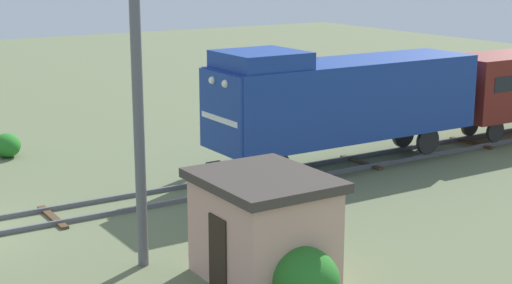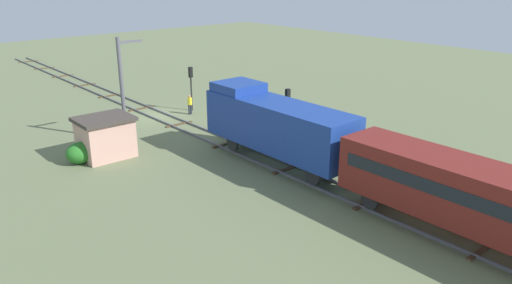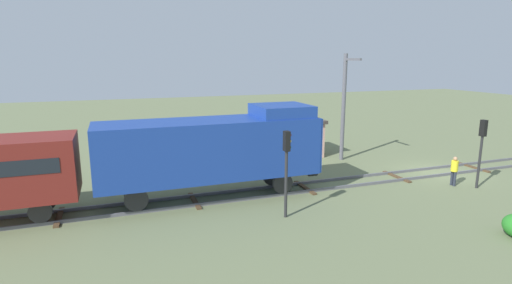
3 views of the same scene
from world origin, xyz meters
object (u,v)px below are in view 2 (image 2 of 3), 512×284
(locomotive, at_px, (276,123))
(worker_near_track, at_px, (190,103))
(relay_hut, at_px, (105,137))
(traffic_signal_near, at_px, (191,80))
(catenary_mast, at_px, (123,87))
(passenger_car_leading, at_px, (485,198))
(traffic_signal_mid, at_px, (287,106))

(locomotive, bearing_deg, worker_near_track, -100.17)
(locomotive, xyz_separation_m, relay_hut, (7.50, -8.40, -1.38))
(traffic_signal_near, relative_size, worker_near_track, 2.28)
(catenary_mast, bearing_deg, traffic_signal_near, -155.45)
(traffic_signal_near, relative_size, catenary_mast, 0.52)
(locomotive, bearing_deg, catenary_mast, -64.98)
(passenger_car_leading, distance_m, relay_hut, 23.02)
(locomotive, xyz_separation_m, traffic_signal_near, (-3.20, -14.29, -0.07))
(traffic_signal_near, bearing_deg, catenary_mast, 24.55)
(locomotive, relative_size, relay_hut, 3.31)
(passenger_car_leading, bearing_deg, catenary_mast, -78.34)
(traffic_signal_near, distance_m, traffic_signal_mid, 11.82)
(locomotive, relative_size, traffic_signal_mid, 2.89)
(locomotive, xyz_separation_m, catenary_mast, (4.93, -10.57, 1.21))
(locomotive, height_order, passenger_car_leading, locomotive)
(locomotive, bearing_deg, passenger_car_leading, 90.00)
(traffic_signal_near, xyz_separation_m, relay_hut, (10.70, 5.89, -1.31))
(worker_near_track, xyz_separation_m, catenary_mast, (7.33, 2.80, 2.99))
(passenger_car_leading, relative_size, traffic_signal_near, 3.62)
(traffic_signal_mid, relative_size, relay_hut, 1.15)
(locomotive, distance_m, relay_hut, 11.34)
(worker_near_track, height_order, relay_hut, relay_hut)
(traffic_signal_near, distance_m, worker_near_track, 2.10)
(catenary_mast, xyz_separation_m, relay_hut, (2.57, 2.18, -2.59))
(catenary_mast, relative_size, relay_hut, 2.14)
(locomotive, height_order, catenary_mast, catenary_mast)
(traffic_signal_near, distance_m, relay_hut, 12.28)
(traffic_signal_mid, relative_size, worker_near_track, 2.36)
(traffic_signal_near, xyz_separation_m, traffic_signal_mid, (-0.20, 11.82, 0.09))
(worker_near_track, bearing_deg, traffic_signal_near, 97.56)
(locomotive, xyz_separation_m, traffic_signal_mid, (-3.40, -2.47, 0.02))
(locomotive, distance_m, worker_near_track, 13.70)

